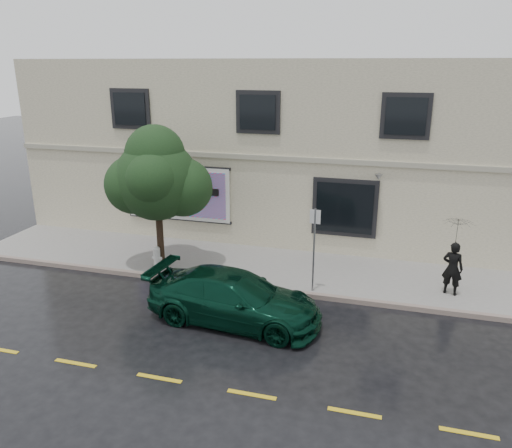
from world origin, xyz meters
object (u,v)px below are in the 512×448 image
(car, at_px, (234,298))
(fire_hydrant, at_px, (157,258))
(pedestrian, at_px, (453,268))
(street_tree, at_px, (157,180))

(car, bearing_deg, fire_hydrant, 60.59)
(pedestrian, relative_size, street_tree, 0.38)
(car, relative_size, pedestrian, 2.92)
(pedestrian, bearing_deg, street_tree, 20.20)
(pedestrian, bearing_deg, car, 45.60)
(car, xyz_separation_m, street_tree, (-3.52, 2.70, 2.50))
(car, xyz_separation_m, fire_hydrant, (-3.54, 2.43, -0.15))
(street_tree, distance_m, fire_hydrant, 2.67)
(car, bearing_deg, street_tree, 57.48)
(street_tree, bearing_deg, car, -37.52)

